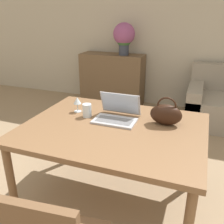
# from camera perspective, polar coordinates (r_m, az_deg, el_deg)

# --- Properties ---
(wall_back) EXTENTS (10.00, 0.06, 2.70)m
(wall_back) POSITION_cam_1_polar(r_m,az_deg,el_deg) (4.35, 14.59, 18.57)
(wall_back) COLOR #BCB29E
(wall_back) RESTS_ON ground_plane
(dining_table) EXTENTS (1.40, 1.08, 0.73)m
(dining_table) POSITION_cam_1_polar(r_m,az_deg,el_deg) (1.98, 0.28, -5.18)
(dining_table) COLOR brown
(dining_table) RESTS_ON ground_plane
(sideboard) EXTENTS (1.10, 0.40, 0.89)m
(sideboard) POSITION_cam_1_polar(r_m,az_deg,el_deg) (4.46, 0.06, 7.49)
(sideboard) COLOR brown
(sideboard) RESTS_ON ground_plane
(laptop) EXTENTS (0.34, 0.29, 0.21)m
(laptop) POSITION_cam_1_polar(r_m,az_deg,el_deg) (2.06, 1.21, -0.12)
(laptop) COLOR #ADADB2
(laptop) RESTS_ON dining_table
(drinking_glass) EXTENTS (0.08, 0.08, 0.11)m
(drinking_glass) POSITION_cam_1_polar(r_m,az_deg,el_deg) (2.12, -5.73, 0.37)
(drinking_glass) COLOR silver
(drinking_glass) RESTS_ON dining_table
(wine_glass) EXTENTS (0.07, 0.07, 0.14)m
(wine_glass) POSITION_cam_1_polar(r_m,az_deg,el_deg) (2.22, -7.93, 2.41)
(wine_glass) COLOR silver
(wine_glass) RESTS_ON dining_table
(handbag) EXTENTS (0.25, 0.13, 0.23)m
(handbag) POSITION_cam_1_polar(r_m,az_deg,el_deg) (1.99, 12.23, -0.50)
(handbag) COLOR black
(handbag) RESTS_ON dining_table
(flower_vase) EXTENTS (0.36, 0.36, 0.52)m
(flower_vase) POSITION_cam_1_polar(r_m,az_deg,el_deg) (4.23, 2.77, 16.90)
(flower_vase) COLOR #333847
(flower_vase) RESTS_ON sideboard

